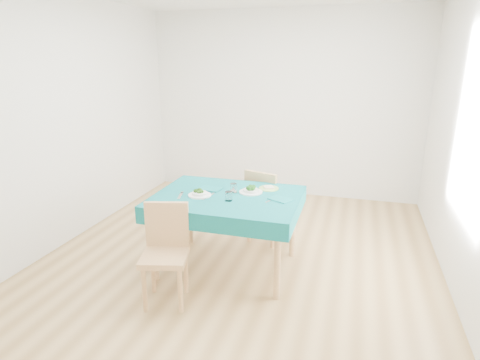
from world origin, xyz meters
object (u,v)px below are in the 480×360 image
(chair_far, at_px, (268,200))
(bowl_far, at_px, (251,189))
(table, at_px, (227,232))
(chair_near, at_px, (164,252))
(side_plate, at_px, (269,188))
(bowl_near, at_px, (200,192))

(chair_far, relative_size, bowl_far, 4.22)
(table, distance_m, chair_near, 0.79)
(chair_near, relative_size, side_plate, 4.68)
(chair_far, xyz_separation_m, side_plate, (0.10, -0.42, 0.28))
(chair_far, bearing_deg, bowl_near, 75.99)
(chair_far, relative_size, bowl_near, 4.39)
(bowl_near, relative_size, side_plate, 1.10)
(bowl_near, xyz_separation_m, bowl_far, (0.44, 0.23, 0.00))
(bowl_far, xyz_separation_m, side_plate, (0.14, 0.16, -0.03))
(chair_far, relative_size, side_plate, 4.83)
(bowl_far, bearing_deg, chair_far, 85.51)
(chair_far, height_order, bowl_far, chair_far)
(table, height_order, bowl_near, bowl_near)
(table, xyz_separation_m, chair_near, (-0.32, -0.72, 0.09))
(table, bearing_deg, side_plate, 42.86)
(side_plate, bearing_deg, table, -137.14)
(table, bearing_deg, bowl_near, -162.37)
(table, relative_size, chair_far, 1.43)
(chair_far, xyz_separation_m, bowl_far, (-0.05, -0.58, 0.31))
(chair_near, xyz_separation_m, side_plate, (0.65, 1.03, 0.30))
(chair_near, xyz_separation_m, bowl_far, (0.51, 0.87, 0.33))
(side_plate, bearing_deg, chair_far, 103.08)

